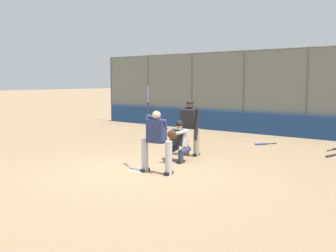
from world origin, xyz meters
name	(u,v)px	position (x,y,z in m)	size (l,w,h in m)	color
ground_plane	(139,171)	(0.00, 0.00, 0.00)	(160.00, 160.00, 0.00)	#9E7F5B
home_plate_marker	(139,170)	(0.00, 0.00, 0.01)	(0.43, 0.43, 0.01)	white
backstop_fence	(274,90)	(0.00, -8.31, 1.86)	(19.19, 0.08, 3.55)	#515651
padding_wall	(272,124)	(0.00, -8.21, 0.45)	(18.72, 0.18, 0.89)	navy
bleachers_beyond	(263,117)	(1.58, -10.81, 0.48)	(13.37, 2.50, 1.48)	slate
batter_at_plate	(156,139)	(-0.53, -0.06, 0.83)	(1.05, 0.59, 2.12)	#B7B7BC
catcher_behind_plate	(178,140)	(-0.12, -1.51, 0.60)	(0.62, 0.73, 1.16)	#2D334C
umpire_home	(190,127)	(0.10, -2.42, 0.88)	(0.67, 0.44, 1.64)	gray
spare_bat_by_padding	(332,155)	(-3.32, -4.93, 0.03)	(0.27, 0.84, 0.07)	black
spare_bat_third_base_side	(263,144)	(-0.78, -5.66, 0.03)	(0.55, 0.69, 0.07)	black
fielding_glove_on_dirt	(165,129)	(4.60, -6.87, 0.05)	(0.29, 0.22, 0.10)	black
baseball_loose	(136,147)	(2.30, -2.41, 0.04)	(0.07, 0.07, 0.07)	white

